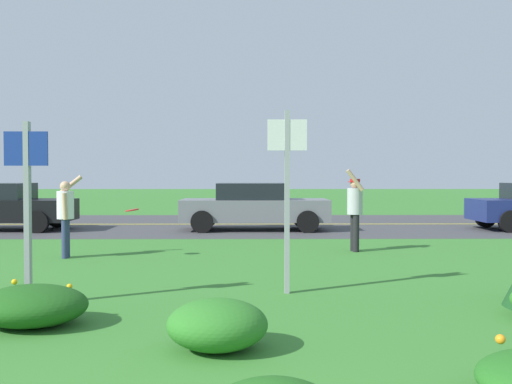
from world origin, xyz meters
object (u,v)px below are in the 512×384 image
(person_catcher_red_cap_gray_shirt, at_px, (355,207))
(car_gray_center_right, at_px, (254,206))
(frisbee_red, at_px, (132,210))
(sign_post_near_path, at_px, (27,194))
(sign_post_by_roadside, at_px, (287,183))
(person_thrower_white_shirt, at_px, (66,212))

(person_catcher_red_cap_gray_shirt, relative_size, car_gray_center_right, 0.41)
(frisbee_red, bearing_deg, sign_post_near_path, -96.13)
(sign_post_near_path, xyz_separation_m, person_catcher_red_cap_gray_shirt, (5.20, 5.29, -0.46))
(sign_post_by_roadside, bearing_deg, sign_post_near_path, -167.55)
(person_thrower_white_shirt, bearing_deg, frisbee_red, -1.10)
(person_catcher_red_cap_gray_shirt, bearing_deg, sign_post_near_path, -134.47)
(person_thrower_white_shirt, relative_size, frisbee_red, 6.11)
(frisbee_red, height_order, car_gray_center_right, car_gray_center_right)
(sign_post_by_roadside, bearing_deg, person_catcher_red_cap_gray_shirt, 68.53)
(sign_post_by_roadside, bearing_deg, car_gray_center_right, 92.56)
(sign_post_near_path, xyz_separation_m, frisbee_red, (0.46, 4.32, -0.47))
(sign_post_by_roadside, distance_m, car_gray_center_right, 9.61)
(frisbee_red, xyz_separation_m, car_gray_center_right, (2.52, 6.00, -0.24))
(car_gray_center_right, bearing_deg, person_catcher_red_cap_gray_shirt, -66.22)
(sign_post_by_roadside, height_order, person_catcher_red_cap_gray_shirt, sign_post_by_roadside)
(person_catcher_red_cap_gray_shirt, distance_m, car_gray_center_right, 5.50)
(sign_post_near_path, bearing_deg, person_thrower_white_shirt, 101.67)
(frisbee_red, bearing_deg, person_thrower_white_shirt, 178.90)
(sign_post_by_roadside, xyz_separation_m, frisbee_red, (-2.95, 3.56, -0.60))
(car_gray_center_right, bearing_deg, sign_post_near_path, -106.13)
(sign_post_by_roadside, bearing_deg, person_thrower_white_shirt, 140.19)
(sign_post_by_roadside, distance_m, frisbee_red, 4.66)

